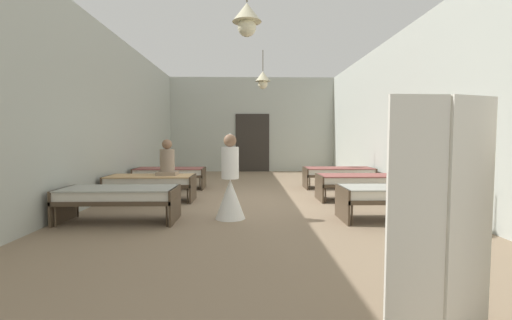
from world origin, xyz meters
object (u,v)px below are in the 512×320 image
Objects in this scene: bed_left_row_0 at (119,196)px; privacy_screen at (474,217)px; bed_left_row_1 at (151,181)px; bed_right_row_2 at (338,172)px; bed_right_row_1 at (360,181)px; bed_left_row_2 at (170,173)px; nurse_near_aisle at (230,188)px; bed_right_row_0 at (396,195)px; patient_seated_primary at (167,162)px.

bed_left_row_0 is 1.12× the size of privacy_screen.
bed_left_row_1 is 5.06m from bed_right_row_2.
bed_left_row_2 is (-4.69, 1.90, 0.00)m from bed_right_row_1.
nurse_near_aisle is (-2.84, -3.63, 0.09)m from bed_right_row_2.
bed_left_row_1 is 1.90m from bed_left_row_2.
bed_right_row_2 is at bearing 0.00° from bed_left_row_2.
bed_right_row_2 is at bearing 63.51° from privacy_screen.
bed_left_row_0 is 5.06m from bed_right_row_1.
bed_right_row_0 is at bearing 55.54° from privacy_screen.
bed_left_row_2 is at bearing 98.33° from privacy_screen.
nurse_near_aisle is (1.85, -1.73, 0.09)m from bed_left_row_1.
patient_seated_primary is 6.40m from privacy_screen.
bed_left_row_1 is 2.38× the size of patient_seated_primary.
bed_right_row_2 is 1.28× the size of nurse_near_aisle.
nurse_near_aisle is at bearing 5.31° from bed_left_row_0.
bed_right_row_2 is 4.61m from nurse_near_aisle.
privacy_screen is (3.74, -7.24, 0.41)m from bed_left_row_2.
privacy_screen is (1.89, -3.61, 0.32)m from nurse_near_aisle.
bed_right_row_0 is (4.69, 0.00, 0.00)m from bed_left_row_0.
bed_left_row_0 is 2.06m from patient_seated_primary.
patient_seated_primary is at bearing -79.08° from bed_left_row_2.
bed_right_row_1 is 2.38× the size of patient_seated_primary.
bed_right_row_0 and bed_left_row_1 have the same top height.
bed_left_row_0 is at bearing 118.42° from privacy_screen.
nurse_near_aisle is at bearing -50.43° from patient_seated_primary.
nurse_near_aisle is at bearing -63.00° from bed_left_row_2.
bed_right_row_1 and bed_right_row_2 have the same top height.
bed_right_row_1 is 1.00× the size of bed_left_row_2.
bed_right_row_1 is at bearing -22.05° from bed_left_row_2.
bed_left_row_0 and bed_left_row_2 have the same top height.
bed_right_row_2 is at bearing 22.05° from bed_left_row_1.
patient_seated_primary is at bearing 80.00° from bed_left_row_0.
bed_left_row_0 is at bearing -141.00° from bed_right_row_2.
bed_right_row_2 is (4.69, 3.80, 0.00)m from bed_left_row_0.
bed_right_row_2 is 1.12× the size of privacy_screen.
bed_left_row_1 is at bearing -90.00° from bed_left_row_2.
bed_right_row_1 is at bearing -1.12° from patient_seated_primary.
bed_left_row_0 is 1.00× the size of bed_right_row_1.
privacy_screen is (-0.95, -7.24, 0.41)m from bed_right_row_2.
patient_seated_primary is (-4.34, 0.09, 0.43)m from bed_right_row_1.
patient_seated_primary is at bearing 178.88° from bed_right_row_1.
bed_left_row_2 is at bearing 180.00° from bed_right_row_2.
patient_seated_primary is at bearing 13.67° from bed_left_row_1.
bed_left_row_1 is 2.53m from nurse_near_aisle.
bed_right_row_1 is at bearing 90.00° from bed_right_row_0.
bed_right_row_1 is at bearing 22.05° from bed_left_row_0.
bed_left_row_2 is 8.16m from privacy_screen.
nurse_near_aisle is at bearing -128.08° from bed_right_row_2.
patient_seated_primary is at bearing 155.43° from bed_right_row_0.
bed_right_row_2 is at bearing 39.00° from bed_left_row_0.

